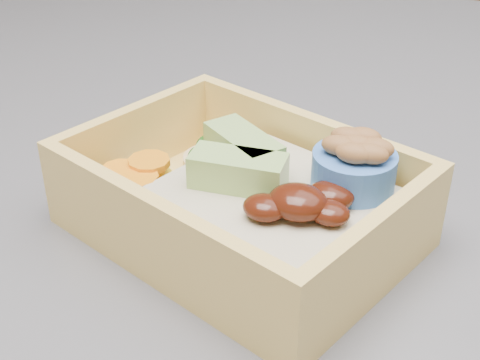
% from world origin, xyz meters
% --- Properties ---
extents(bento_box, '(0.23, 0.20, 0.07)m').
position_xyz_m(bento_box, '(-0.00, -0.24, 0.94)').
color(bento_box, '#EAC261').
rests_on(bento_box, island).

